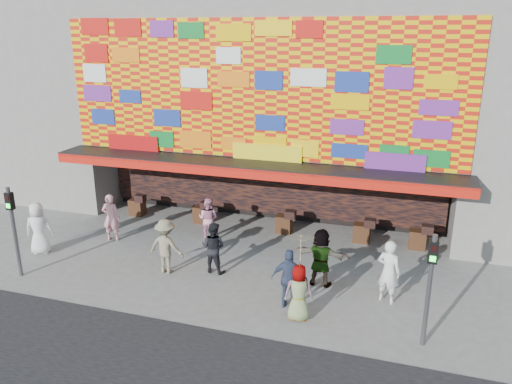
% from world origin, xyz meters
% --- Properties ---
extents(ground, '(90.00, 90.00, 0.00)m').
position_xyz_m(ground, '(0.00, 0.00, 0.00)').
color(ground, slate).
rests_on(ground, ground).
extents(shop_building, '(15.20, 9.40, 10.00)m').
position_xyz_m(shop_building, '(0.00, 8.18, 5.23)').
color(shop_building, gray).
rests_on(shop_building, ground).
extents(neighbor_left, '(11.00, 8.00, 12.00)m').
position_xyz_m(neighbor_left, '(-13.00, 8.00, 6.00)').
color(neighbor_left, gray).
rests_on(neighbor_left, ground).
extents(signal_left, '(0.22, 0.20, 3.00)m').
position_xyz_m(signal_left, '(-6.20, -1.50, 1.86)').
color(signal_left, '#59595B').
rests_on(signal_left, ground).
extents(signal_right, '(0.22, 0.20, 3.00)m').
position_xyz_m(signal_right, '(6.20, -1.50, 1.86)').
color(signal_right, '#59595B').
rests_on(signal_right, ground).
extents(ped_a, '(1.07, 0.90, 1.87)m').
position_xyz_m(ped_a, '(-6.77, 0.15, 0.94)').
color(ped_a, white).
rests_on(ped_a, ground).
extents(ped_b, '(0.74, 0.57, 1.81)m').
position_xyz_m(ped_b, '(-4.99, 1.92, 0.91)').
color(ped_b, pink).
rests_on(ped_b, ground).
extents(ped_c, '(0.88, 0.72, 1.71)m').
position_xyz_m(ped_c, '(-0.35, 0.66, 0.86)').
color(ped_c, black).
rests_on(ped_c, ground).
extents(ped_d, '(1.21, 0.73, 1.83)m').
position_xyz_m(ped_d, '(-1.79, 0.15, 0.92)').
color(ped_d, gray).
rests_on(ped_d, ground).
extents(ped_e, '(1.08, 0.56, 1.77)m').
position_xyz_m(ped_e, '(2.53, -0.74, 0.88)').
color(ped_e, '#394565').
rests_on(ped_e, ground).
extents(ped_f, '(1.75, 0.65, 1.85)m').
position_xyz_m(ped_f, '(3.14, 0.82, 0.93)').
color(ped_f, gray).
rests_on(ped_f, ground).
extents(ped_g, '(0.88, 0.66, 1.61)m').
position_xyz_m(ped_g, '(2.94, -1.30, 0.81)').
color(ped_g, gray).
rests_on(ped_g, ground).
extents(ped_h, '(0.82, 0.68, 1.92)m').
position_xyz_m(ped_h, '(5.18, 0.40, 0.96)').
color(ped_h, white).
rests_on(ped_h, ground).
extents(ped_i, '(0.82, 0.65, 1.62)m').
position_xyz_m(ped_i, '(-1.58, 3.15, 0.81)').
color(ped_i, pink).
rests_on(ped_i, ground).
extents(parasol, '(1.15, 1.16, 1.76)m').
position_xyz_m(parasol, '(2.94, -1.30, 2.10)').
color(parasol, '#EEE296').
rests_on(parasol, ground).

